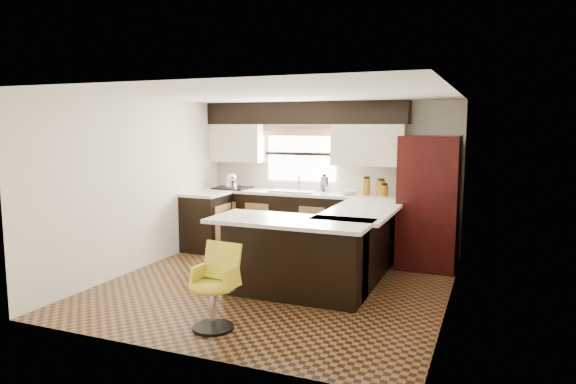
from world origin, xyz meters
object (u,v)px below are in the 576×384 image
at_px(peninsula_long, 358,245).
at_px(bar_chair, 213,288).
at_px(refrigerator, 429,202).
at_px(peninsula_return, 294,259).

relative_size(peninsula_long, bar_chair, 2.29).
height_order(refrigerator, bar_chair, refrigerator).
xyz_separation_m(peninsula_long, refrigerator, (0.78, 0.94, 0.49)).
bearing_deg(bar_chair, peninsula_long, 73.40).
distance_m(peninsula_long, peninsula_return, 1.11).
bearing_deg(peninsula_long, peninsula_return, -118.30).
relative_size(peninsula_long, refrigerator, 1.04).
bearing_deg(refrigerator, peninsula_return, -124.16).
height_order(peninsula_return, refrigerator, refrigerator).
xyz_separation_m(peninsula_return, refrigerator, (1.30, 1.92, 0.49)).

